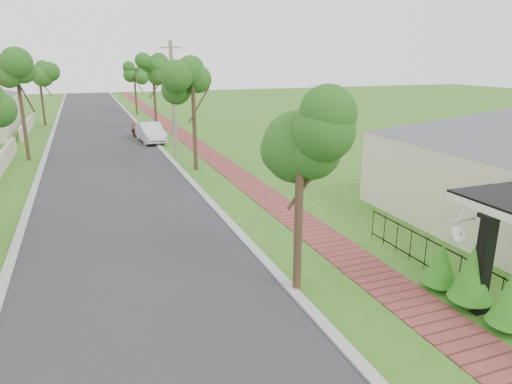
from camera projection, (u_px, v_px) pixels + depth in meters
ground at (293, 325)px, 10.69m from camera, size 160.00×160.00×0.00m
road at (108, 161)px, 27.62m from camera, size 7.00×120.00×0.02m
kerb_right at (168, 157)px, 28.86m from camera, size 0.30×120.00×0.10m
kerb_left at (42, 166)px, 26.39m from camera, size 0.30×120.00×0.10m
sidewalk at (208, 154)px, 29.74m from camera, size 1.50×120.00×0.03m
porch_post at (483, 269)px, 11.01m from camera, size 0.48×0.48×2.52m
picket_fence at (460, 271)px, 12.19m from camera, size 0.03×8.02×1.00m
street_trees at (98, 79)px, 32.53m from camera, size 10.70×37.65×5.89m
hedge_row at (500, 292)px, 10.47m from camera, size 0.92×4.56×2.17m
parked_car_red at (147, 130)px, 35.44m from camera, size 2.27×4.02×1.29m
parked_car_white at (151, 133)px, 33.66m from camera, size 1.83×4.40×1.41m
near_tree at (301, 144)px, 11.18m from camera, size 1.95×1.95×5.02m
utility_pole at (173, 99)px, 28.02m from camera, size 1.20×0.24×7.01m
station_clock at (459, 233)px, 10.97m from camera, size 0.71×0.13×0.60m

